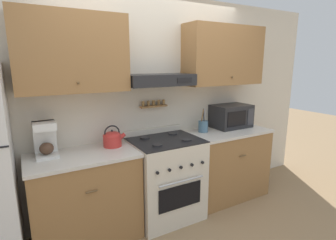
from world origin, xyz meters
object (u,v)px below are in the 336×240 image
at_px(stove_range, 166,178).
at_px(coffee_maker, 45,139).
at_px(microwave, 231,116).
at_px(utensil_crock, 203,126).
at_px(tea_kettle, 113,138).

xyz_separation_m(stove_range, coffee_maker, (-1.21, 0.16, 0.61)).
bearing_deg(coffee_maker, microwave, -0.30).
distance_m(coffee_maker, utensil_crock, 1.83).
distance_m(tea_kettle, coffee_maker, 0.64).
bearing_deg(utensil_crock, microwave, 2.10).
bearing_deg(tea_kettle, microwave, 0.61).
relative_size(stove_range, tea_kettle, 4.09).
height_order(coffee_maker, microwave, coffee_maker).
bearing_deg(coffee_maker, utensil_crock, -0.93).
bearing_deg(microwave, stove_range, -172.45).
relative_size(coffee_maker, utensil_crock, 1.13).
height_order(microwave, utensil_crock, microwave).
bearing_deg(coffee_maker, stove_range, -7.51).
relative_size(microwave, utensil_crock, 1.75).
distance_m(coffee_maker, microwave, 2.31).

